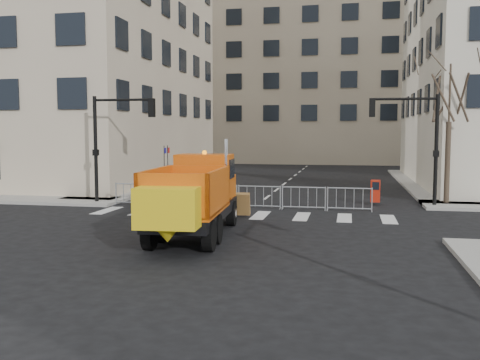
% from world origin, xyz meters
% --- Properties ---
extents(ground, '(120.00, 120.00, 0.00)m').
position_xyz_m(ground, '(0.00, 0.00, 0.00)').
color(ground, black).
rests_on(ground, ground).
extents(sidewalk_back, '(64.00, 5.00, 0.15)m').
position_xyz_m(sidewalk_back, '(0.00, 8.50, 0.07)').
color(sidewalk_back, gray).
rests_on(sidewalk_back, ground).
extents(building_left, '(24.00, 22.00, 26.00)m').
position_xyz_m(building_left, '(-20.00, 20.00, 13.00)').
color(building_left, '#BAA68E').
rests_on(building_left, ground).
extents(building_far, '(30.00, 18.00, 24.00)m').
position_xyz_m(building_far, '(0.00, 52.00, 12.00)').
color(building_far, tan).
rests_on(building_far, ground).
extents(traffic_light_left, '(0.18, 0.18, 5.40)m').
position_xyz_m(traffic_light_left, '(-8.00, 7.50, 2.70)').
color(traffic_light_left, black).
rests_on(traffic_light_left, ground).
extents(traffic_light_right, '(0.18, 0.18, 5.40)m').
position_xyz_m(traffic_light_right, '(8.50, 9.50, 2.70)').
color(traffic_light_right, black).
rests_on(traffic_light_right, ground).
extents(crowd_barriers, '(12.60, 0.60, 1.10)m').
position_xyz_m(crowd_barriers, '(-0.75, 7.60, 0.55)').
color(crowd_barriers, '#9EA0A5').
rests_on(crowd_barriers, ground).
extents(street_tree, '(3.00, 3.00, 7.50)m').
position_xyz_m(street_tree, '(9.20, 10.50, 3.75)').
color(street_tree, '#382B21').
rests_on(street_tree, ground).
extents(plow_truck, '(3.06, 8.80, 3.36)m').
position_xyz_m(plow_truck, '(-0.73, 0.17, 1.49)').
color(plow_truck, black).
rests_on(plow_truck, ground).
extents(cop_a, '(0.64, 0.48, 1.59)m').
position_xyz_m(cop_a, '(-1.33, 5.30, 0.79)').
color(cop_a, black).
rests_on(cop_a, ground).
extents(cop_b, '(0.97, 0.79, 1.90)m').
position_xyz_m(cop_b, '(-1.94, 3.89, 0.95)').
color(cop_b, black).
rests_on(cop_b, ground).
extents(cop_c, '(0.86, 1.26, 1.99)m').
position_xyz_m(cop_c, '(-1.02, 5.07, 0.99)').
color(cop_c, black).
rests_on(cop_c, ground).
extents(worker, '(1.20, 0.75, 1.80)m').
position_xyz_m(worker, '(-3.95, 6.80, 1.05)').
color(worker, '#AFC116').
rests_on(worker, sidewalk_back).
extents(newspaper_box, '(0.49, 0.44, 1.10)m').
position_xyz_m(newspaper_box, '(5.76, 9.96, 0.70)').
color(newspaper_box, '#B8200E').
rests_on(newspaper_box, sidewalk_back).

